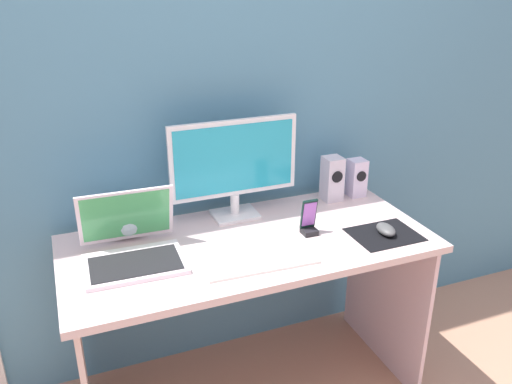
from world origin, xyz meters
TOP-DOWN VIEW (x-y plane):
  - wall_back at (0.00, 0.37)m, footprint 6.00×0.04m
  - desk at (0.00, 0.00)m, footprint 1.35×0.62m
  - monitor at (0.02, 0.22)m, footprint 0.52×0.14m
  - speaker_right at (0.59, 0.22)m, footprint 0.07×0.07m
  - speaker_near_monitor at (0.47, 0.22)m, footprint 0.08×0.08m
  - laptop at (-0.42, 0.02)m, footprint 0.34×0.31m
  - fishbowl at (-0.41, 0.21)m, footprint 0.17×0.17m
  - keyboard_external at (-0.02, -0.17)m, footprint 0.40×0.15m
  - mousepad at (0.49, -0.15)m, footprint 0.25×0.20m
  - mouse at (0.50, -0.15)m, footprint 0.07×0.11m
  - phone_in_dock at (0.23, -0.03)m, footprint 0.06×0.05m

SIDE VIEW (x-z plane):
  - desk at x=0.00m, z-range 0.21..0.93m
  - mousepad at x=0.49m, z-range 0.72..0.73m
  - keyboard_external at x=-0.02m, z-range 0.72..0.73m
  - mouse at x=0.50m, z-range 0.73..0.76m
  - laptop at x=-0.42m, z-range 0.66..0.89m
  - phone_in_dock at x=0.23m, z-range 0.70..0.84m
  - fishbowl at x=-0.41m, z-range 0.72..0.89m
  - speaker_right at x=0.59m, z-range 0.72..0.89m
  - speaker_near_monitor at x=0.47m, z-range 0.72..0.92m
  - monitor at x=0.02m, z-range 0.75..1.15m
  - wall_back at x=0.00m, z-range 0.00..2.50m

